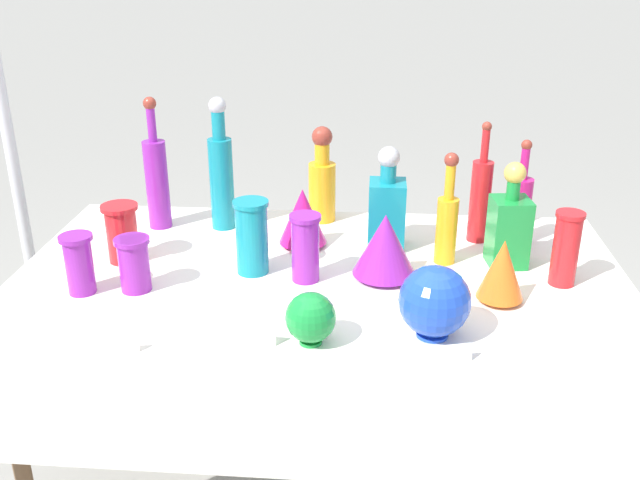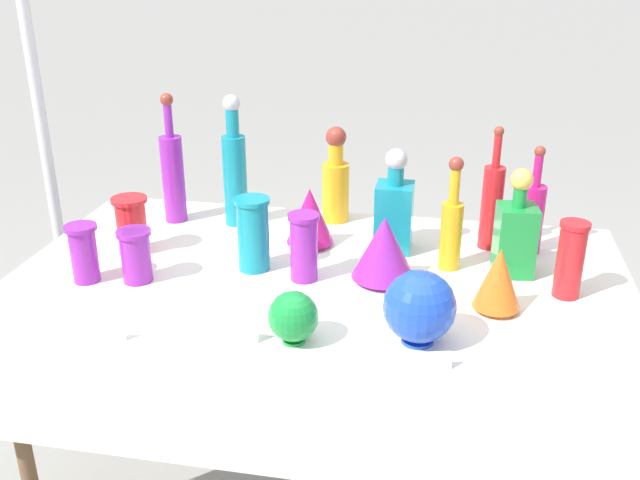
{
  "view_description": "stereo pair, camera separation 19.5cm",
  "coord_description": "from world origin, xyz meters",
  "px_view_note": "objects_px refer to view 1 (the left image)",
  "views": [
    {
      "loc": [
        0.14,
        -1.79,
        1.63
      ],
      "look_at": [
        0.0,
        0.0,
        0.86
      ],
      "focal_mm": 40.0,
      "sensor_mm": 36.0,
      "label": 1
    },
    {
      "loc": [
        0.34,
        -1.76,
        1.63
      ],
      "look_at": [
        0.0,
        0.0,
        0.86
      ],
      "focal_mm": 40.0,
      "sensor_mm": 36.0,
      "label": 2
    }
  ],
  "objects_px": {
    "square_decanter_0": "(509,225)",
    "round_bowl_0": "(311,318)",
    "tall_bottle_2": "(519,207)",
    "tall_bottle_0": "(221,174)",
    "fluted_vase_1": "(303,216)",
    "slender_vase_4": "(305,246)",
    "fluted_vase_0": "(502,270)",
    "round_bowl_1": "(435,301)",
    "square_decanter_1": "(387,207)",
    "slender_vase_1": "(566,246)",
    "slender_vase_0": "(134,262)",
    "slender_vase_3": "(79,262)",
    "canopy_pole": "(8,136)",
    "fluted_vase_2": "(385,245)",
    "tall_bottle_1": "(322,181)",
    "slender_vase_2": "(122,231)",
    "tall_bottle_4": "(447,221)",
    "tall_bottle_5": "(157,179)",
    "tall_bottle_3": "(480,197)",
    "slender_vase_5": "(252,235)"
  },
  "relations": [
    {
      "from": "square_decanter_0",
      "to": "fluted_vase_0",
      "type": "distance_m",
      "value": 0.24
    },
    {
      "from": "tall_bottle_0",
      "to": "fluted_vase_1",
      "type": "relative_size",
      "value": 2.34
    },
    {
      "from": "slender_vase_0",
      "to": "slender_vase_4",
      "type": "relative_size",
      "value": 0.78
    },
    {
      "from": "square_decanter_0",
      "to": "slender_vase_2",
      "type": "distance_m",
      "value": 1.1
    },
    {
      "from": "square_decanter_0",
      "to": "round_bowl_1",
      "type": "bearing_deg",
      "value": -119.19
    },
    {
      "from": "slender_vase_4",
      "to": "fluted_vase_0",
      "type": "xyz_separation_m",
      "value": [
        0.51,
        -0.08,
        -0.01
      ]
    },
    {
      "from": "fluted_vase_1",
      "to": "tall_bottle_1",
      "type": "bearing_deg",
      "value": 79.23
    },
    {
      "from": "square_decanter_0",
      "to": "fluted_vase_1",
      "type": "height_order",
      "value": "square_decanter_0"
    },
    {
      "from": "tall_bottle_2",
      "to": "tall_bottle_0",
      "type": "bearing_deg",
      "value": 176.69
    },
    {
      "from": "slender_vase_2",
      "to": "slender_vase_1",
      "type": "bearing_deg",
      "value": -2.36
    },
    {
      "from": "tall_bottle_0",
      "to": "tall_bottle_3",
      "type": "bearing_deg",
      "value": -3.01
    },
    {
      "from": "slender_vase_2",
      "to": "slender_vase_5",
      "type": "height_order",
      "value": "slender_vase_5"
    },
    {
      "from": "slender_vase_0",
      "to": "slender_vase_2",
      "type": "xyz_separation_m",
      "value": [
        -0.09,
        0.18,
        0.01
      ]
    },
    {
      "from": "square_decanter_0",
      "to": "round_bowl_0",
      "type": "distance_m",
      "value": 0.7
    },
    {
      "from": "square_decanter_1",
      "to": "fluted_vase_2",
      "type": "relative_size",
      "value": 1.69
    },
    {
      "from": "tall_bottle_2",
      "to": "slender_vase_4",
      "type": "xyz_separation_m",
      "value": [
        -0.62,
        -0.31,
        -0.02
      ]
    },
    {
      "from": "tall_bottle_0",
      "to": "slender_vase_2",
      "type": "xyz_separation_m",
      "value": [
        -0.23,
        -0.28,
        -0.09
      ]
    },
    {
      "from": "slender_vase_4",
      "to": "round_bowl_1",
      "type": "bearing_deg",
      "value": -39.76
    },
    {
      "from": "slender_vase_1",
      "to": "slender_vase_3",
      "type": "distance_m",
      "value": 1.28
    },
    {
      "from": "slender_vase_1",
      "to": "fluted_vase_0",
      "type": "bearing_deg",
      "value": -147.86
    },
    {
      "from": "slender_vase_1",
      "to": "slender_vase_0",
      "type": "bearing_deg",
      "value": -173.61
    },
    {
      "from": "tall_bottle_5",
      "to": "canopy_pole",
      "type": "xyz_separation_m",
      "value": [
        -0.61,
        0.27,
        0.05
      ]
    },
    {
      "from": "square_decanter_1",
      "to": "slender_vase_3",
      "type": "height_order",
      "value": "square_decanter_1"
    },
    {
      "from": "square_decanter_0",
      "to": "slender_vase_4",
      "type": "distance_m",
      "value": 0.58
    },
    {
      "from": "square_decanter_1",
      "to": "tall_bottle_2",
      "type": "bearing_deg",
      "value": 8.45
    },
    {
      "from": "tall_bottle_4",
      "to": "slender_vase_3",
      "type": "height_order",
      "value": "tall_bottle_4"
    },
    {
      "from": "slender_vase_3",
      "to": "fluted_vase_0",
      "type": "relative_size",
      "value": 0.96
    },
    {
      "from": "tall_bottle_4",
      "to": "canopy_pole",
      "type": "xyz_separation_m",
      "value": [
        -1.51,
        0.47,
        0.09
      ]
    },
    {
      "from": "tall_bottle_5",
      "to": "slender_vase_3",
      "type": "relative_size",
      "value": 2.6
    },
    {
      "from": "slender_vase_0",
      "to": "slender_vase_2",
      "type": "bearing_deg",
      "value": 117.47
    },
    {
      "from": "tall_bottle_1",
      "to": "tall_bottle_2",
      "type": "relative_size",
      "value": 0.97
    },
    {
      "from": "tall_bottle_5",
      "to": "slender_vase_5",
      "type": "relative_size",
      "value": 2.0
    },
    {
      "from": "tall_bottle_4",
      "to": "slender_vase_5",
      "type": "bearing_deg",
      "value": -168.53
    },
    {
      "from": "square_decanter_0",
      "to": "slender_vase_5",
      "type": "xyz_separation_m",
      "value": [
        -0.71,
        -0.11,
        -0.01
      ]
    },
    {
      "from": "tall_bottle_4",
      "to": "slender_vase_3",
      "type": "bearing_deg",
      "value": -164.43
    },
    {
      "from": "slender_vase_4",
      "to": "slender_vase_5",
      "type": "distance_m",
      "value": 0.16
    },
    {
      "from": "fluted_vase_1",
      "to": "canopy_pole",
      "type": "distance_m",
      "value": 1.16
    },
    {
      "from": "square_decanter_1",
      "to": "fluted_vase_0",
      "type": "relative_size",
      "value": 1.83
    },
    {
      "from": "tall_bottle_4",
      "to": "tall_bottle_5",
      "type": "height_order",
      "value": "tall_bottle_5"
    },
    {
      "from": "tall_bottle_3",
      "to": "slender_vase_0",
      "type": "bearing_deg",
      "value": -156.29
    },
    {
      "from": "fluted_vase_0",
      "to": "canopy_pole",
      "type": "height_order",
      "value": "canopy_pole"
    },
    {
      "from": "slender_vase_2",
      "to": "fluted_vase_2",
      "type": "height_order",
      "value": "fluted_vase_2"
    },
    {
      "from": "tall_bottle_3",
      "to": "round_bowl_1",
      "type": "height_order",
      "value": "tall_bottle_3"
    },
    {
      "from": "square_decanter_1",
      "to": "fluted_vase_0",
      "type": "bearing_deg",
      "value": -48.81
    },
    {
      "from": "square_decanter_1",
      "to": "round_bowl_0",
      "type": "bearing_deg",
      "value": -106.87
    },
    {
      "from": "fluted_vase_1",
      "to": "round_bowl_1",
      "type": "bearing_deg",
      "value": -54.65
    },
    {
      "from": "slender_vase_1",
      "to": "fluted_vase_0",
      "type": "relative_size",
      "value": 1.22
    },
    {
      "from": "tall_bottle_2",
      "to": "slender_vase_2",
      "type": "xyz_separation_m",
      "value": [
        -1.15,
        -0.23,
        -0.02
      ]
    },
    {
      "from": "fluted_vase_0",
      "to": "round_bowl_1",
      "type": "relative_size",
      "value": 0.96
    },
    {
      "from": "round_bowl_0",
      "to": "fluted_vase_0",
      "type": "bearing_deg",
      "value": 27.68
    }
  ]
}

